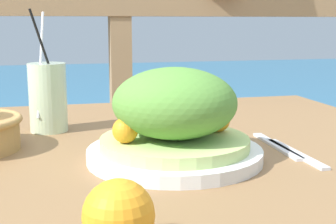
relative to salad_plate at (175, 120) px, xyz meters
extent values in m
cube|color=olive|center=(0.03, 0.07, -0.09)|extent=(1.00, 0.99, 0.04)
cube|color=#937551|center=(0.03, 0.87, 0.22)|extent=(2.80, 0.08, 0.09)
cube|color=#937551|center=(0.03, 0.87, -0.32)|extent=(0.07, 0.07, 0.99)
cube|color=teal|center=(0.03, 3.37, -0.60)|extent=(12.00, 4.00, 0.44)
cylinder|color=silver|center=(0.00, 0.00, -0.06)|extent=(0.28, 0.28, 0.02)
cylinder|color=#B7D17A|center=(0.00, 0.00, -0.04)|extent=(0.24, 0.24, 0.02)
ellipsoid|color=#568E38|center=(0.00, 0.00, 0.03)|extent=(0.20, 0.20, 0.11)
sphere|color=orange|center=(0.08, 0.02, -0.01)|extent=(0.04, 0.04, 0.04)
sphere|color=orange|center=(-0.08, -0.02, -0.01)|extent=(0.04, 0.04, 0.04)
cylinder|color=beige|center=(-0.20, 0.26, 0.00)|extent=(0.08, 0.08, 0.14)
cylinder|color=white|center=(-0.21, 0.26, 0.07)|extent=(0.02, 0.08, 0.21)
cylinder|color=black|center=(-0.20, 0.25, 0.07)|extent=(0.07, 0.03, 0.21)
cube|color=silver|center=(0.21, -0.02, -0.06)|extent=(0.02, 0.18, 0.00)
cube|color=silver|center=(0.20, 0.03, -0.06)|extent=(0.02, 0.18, 0.00)
sphere|color=orange|center=(-0.13, -0.28, -0.03)|extent=(0.07, 0.07, 0.07)
camera|label=1|loc=(-0.18, -0.71, 0.16)|focal=50.00mm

